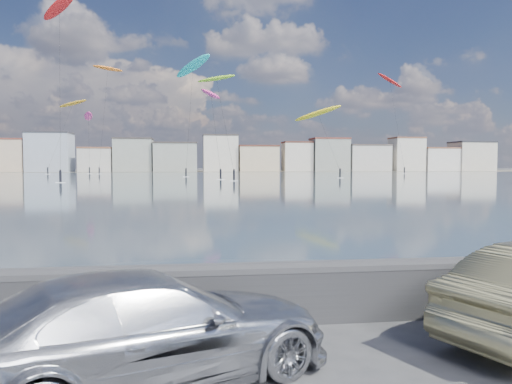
# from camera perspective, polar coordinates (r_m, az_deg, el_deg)

# --- Properties ---
(bay_water) EXTENTS (500.00, 177.00, 0.00)m
(bay_water) POSITION_cam_1_polar(r_m,az_deg,el_deg) (97.17, -7.30, 1.54)
(bay_water) COLOR #364453
(bay_water) RESTS_ON ground
(far_shore_strip) EXTENTS (500.00, 60.00, 0.00)m
(far_shore_strip) POSITION_cam_1_polar(r_m,az_deg,el_deg) (205.65, -7.38, 2.39)
(far_shore_strip) COLOR #4C473D
(far_shore_strip) RESTS_ON ground
(seawall) EXTENTS (400.00, 0.36, 1.08)m
(seawall) POSITION_cam_1_polar(r_m,az_deg,el_deg) (8.61, -5.59, -11.35)
(seawall) COLOR #28282B
(seawall) RESTS_ON ground
(far_buildings) EXTENTS (240.79, 13.26, 14.60)m
(far_buildings) POSITION_cam_1_polar(r_m,az_deg,el_deg) (191.67, -7.00, 4.13)
(far_buildings) COLOR gray
(far_buildings) RESTS_ON ground
(car_silver) EXTENTS (5.22, 3.76, 1.40)m
(car_silver) POSITION_cam_1_polar(r_m,az_deg,el_deg) (6.56, -12.26, -15.00)
(car_silver) COLOR #AEAFB5
(car_silver) RESTS_ON ground
(kitesurfer_0) EXTENTS (7.44, 16.80, 32.92)m
(kitesurfer_0) POSITION_cam_1_polar(r_m,az_deg,el_deg) (97.76, -21.54, 18.83)
(kitesurfer_0) COLOR red
(kitesurfer_0) RESTS_ON ground
(kitesurfer_1) EXTENTS (7.82, 17.32, 32.60)m
(kitesurfer_1) POSITION_cam_1_polar(r_m,az_deg,el_deg) (166.91, 15.04, 12.12)
(kitesurfer_1) COLOR red
(kitesurfer_1) RESTS_ON ground
(kitesurfer_2) EXTENTS (4.58, 13.93, 18.84)m
(kitesurfer_2) POSITION_cam_1_polar(r_m,az_deg,el_deg) (161.10, -18.61, 8.13)
(kitesurfer_2) COLOR #E5338C
(kitesurfer_2) RESTS_ON ground
(kitesurfer_3) EXTENTS (10.81, 13.68, 15.89)m
(kitesurfer_3) POSITION_cam_1_polar(r_m,az_deg,el_deg) (110.78, 7.09, 8.87)
(kitesurfer_3) COLOR yellow
(kitesurfer_3) RESTS_ON ground
(kitesurfer_5) EXTENTS (6.02, 17.85, 18.08)m
(kitesurfer_5) POSITION_cam_1_polar(r_m,az_deg,el_deg) (103.18, -5.16, 10.97)
(kitesurfer_5) COLOR #E5338C
(kitesurfer_5) RESTS_ON ground
(kitesurfer_6) EXTENTS (9.54, 13.28, 29.00)m
(kitesurfer_6) POSITION_cam_1_polar(r_m,az_deg,el_deg) (121.41, -7.21, 14.00)
(kitesurfer_6) COLOR #19BFBF
(kitesurfer_6) RESTS_ON ground
(kitesurfer_7) EXTENTS (9.48, 17.05, 33.34)m
(kitesurfer_7) POSITION_cam_1_polar(r_m,az_deg,el_deg) (164.46, -16.58, 13.25)
(kitesurfer_7) COLOR orange
(kitesurfer_7) RESTS_ON ground
(kitesurfer_12) EXTENTS (8.69, 17.08, 23.22)m
(kitesurfer_12) POSITION_cam_1_polar(r_m,az_deg,el_deg) (165.72, -20.23, 9.36)
(kitesurfer_12) COLOR #BF8C19
(kitesurfer_12) RESTS_ON ground
(kitesurfer_13) EXTENTS (7.80, 15.89, 19.80)m
(kitesurfer_13) POSITION_cam_1_polar(r_m,az_deg,el_deg) (95.97, -4.52, 12.57)
(kitesurfer_13) COLOR #8CD826
(kitesurfer_13) RESTS_ON ground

